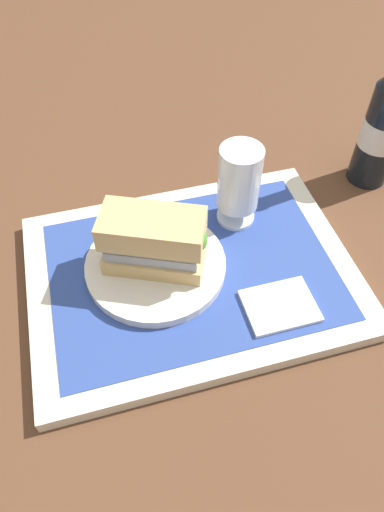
% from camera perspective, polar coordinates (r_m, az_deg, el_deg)
% --- Properties ---
extents(ground_plane, '(3.00, 3.00, 0.00)m').
position_cam_1_polar(ground_plane, '(0.65, 0.00, -2.79)').
color(ground_plane, brown).
extents(tray, '(0.44, 0.32, 0.02)m').
position_cam_1_polar(tray, '(0.64, 0.00, -2.26)').
color(tray, beige).
rests_on(tray, ground_plane).
extents(placemat, '(0.38, 0.27, 0.00)m').
position_cam_1_polar(placemat, '(0.63, 0.00, -1.68)').
color(placemat, '#2D4793').
rests_on(placemat, tray).
extents(plate, '(0.19, 0.19, 0.01)m').
position_cam_1_polar(plate, '(0.63, -4.49, -1.12)').
color(plate, silver).
rests_on(plate, placemat).
extents(sandwich, '(0.14, 0.11, 0.08)m').
position_cam_1_polar(sandwich, '(0.59, -4.46, 1.84)').
color(sandwich, tan).
rests_on(sandwich, plate).
extents(beer_glass, '(0.06, 0.06, 0.12)m').
position_cam_1_polar(beer_glass, '(0.65, 5.77, 8.89)').
color(beer_glass, silver).
rests_on(beer_glass, placemat).
extents(napkin_folded, '(0.09, 0.07, 0.01)m').
position_cam_1_polar(napkin_folded, '(0.61, 10.74, -6.03)').
color(napkin_folded, white).
rests_on(napkin_folded, placemat).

